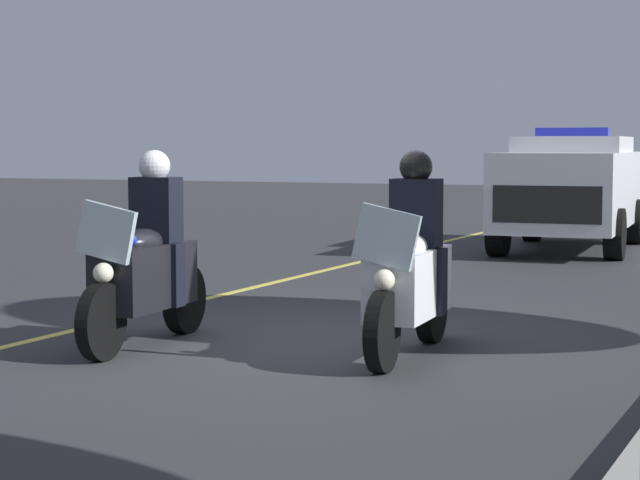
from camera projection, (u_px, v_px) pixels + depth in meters
The scene contains 5 objects.
ground_plane at pixel (313, 340), 10.58m from camera, with size 80.00×80.00×0.00m, color #333335.
lane_stripe_center at pixel (101, 324), 11.53m from camera, with size 48.00×0.12×0.01m, color #E0D14C.
police_motorcycle_lead_left at pixel (146, 267), 10.23m from camera, with size 2.14×0.62×1.72m.
police_motorcycle_lead_right at pixel (409, 273), 9.74m from camera, with size 2.14×0.62×1.72m.
police_suv at pixel (571, 187), 19.59m from camera, with size 5.03×2.36×2.05m.
Camera 1 is at (9.52, 4.37, 1.77)m, focal length 65.67 mm.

